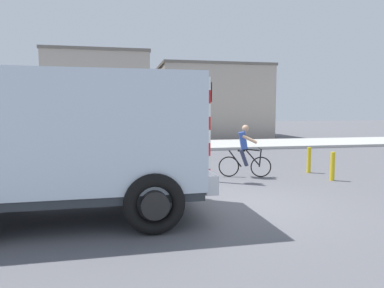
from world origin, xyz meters
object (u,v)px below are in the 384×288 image
Objects in this scene: truck_foreground at (67,137)px; car_red_near at (106,141)px; bollard_far at (309,160)px; traffic_light_pole at (208,114)px; bollard_near at (333,166)px; cyclist at (245,151)px.

car_red_near is at bearing 87.27° from truck_foreground.
traffic_light_pole is at bearing -169.87° from bollard_far.
traffic_light_pole is at bearing 40.52° from truck_foreground.
truck_foreground is at bearing -139.48° from traffic_light_pole.
truck_foreground is 8.00m from bollard_near.
cyclist is 1.85m from traffic_light_pole.
truck_foreground is 6.21m from cyclist.
traffic_light_pole is (3.68, 3.14, 0.40)m from truck_foreground.
car_red_near is (-3.26, 5.55, -1.25)m from traffic_light_pole.
truck_foreground reaches higher than cyclist.
bollard_near is (7.52, 2.43, -1.22)m from truck_foreground.
car_red_near is at bearing 145.62° from bollard_far.
traffic_light_pole is at bearing 169.46° from bollard_near.
car_red_near is at bearing 138.61° from bollard_near.
car_red_near reaches higher than bollard_far.
bollard_far is at bearing 6.44° from cyclist.
bollard_near is at bearing 17.92° from truck_foreground.
traffic_light_pole is 0.77× the size of car_red_near.
bollard_far is (2.49, 0.28, -0.41)m from cyclist.
truck_foreground is at bearing -92.73° from car_red_near.
truck_foreground is 6.05× the size of bollard_far.
bollard_near is at bearing -90.00° from bollard_far.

